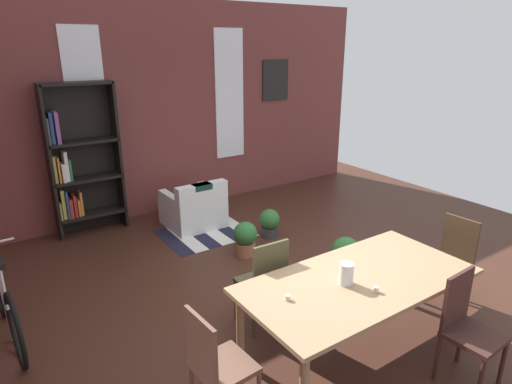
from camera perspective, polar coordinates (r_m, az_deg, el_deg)
name	(u,v)px	position (r m, az deg, el deg)	size (l,w,h in m)	color
ground_plane	(304,305)	(4.88, 6.38, -14.56)	(9.18, 9.18, 0.00)	#402319
back_wall_brick	(164,110)	(7.25, -11.99, 10.50)	(7.78, 0.12, 3.35)	brown
window_pane_0	(87,105)	(6.81, -21.25, 10.55)	(0.55, 0.02, 2.18)	white
window_pane_1	(229,95)	(7.69, -3.50, 12.59)	(0.55, 0.02, 2.18)	white
dining_table	(358,285)	(4.00, 13.27, -11.82)	(2.13, 1.05, 0.74)	#9A7956
vase_on_table	(346,274)	(3.82, 11.77, -10.46)	(0.12, 0.12, 0.19)	silver
tealight_candle_0	(376,289)	(3.80, 15.52, -12.21)	(0.04, 0.04, 0.05)	silver
tealight_candle_1	(288,297)	(3.58, 4.18, -13.63)	(0.04, 0.04, 0.04)	silver
dining_chair_head_left	(216,364)	(3.35, -5.32, -21.55)	(0.43, 0.43, 0.95)	brown
dining_chair_head_right	(452,258)	(5.13, 24.28, -7.94)	(0.43, 0.43, 0.95)	#402D1C
dining_chair_far_left	(264,280)	(4.29, 1.10, -11.50)	(0.42, 0.42, 0.95)	#444028
dining_chair_near_right	(467,325)	(4.07, 25.91, -15.47)	(0.42, 0.42, 0.95)	#3D201B
bookshelf_tall	(79,162)	(6.72, -22.22, 3.65)	(0.98, 0.32, 2.19)	black
armchair_white	(194,209)	(6.74, -8.11, -2.19)	(0.82, 0.82, 0.75)	white
bicycle_second	(5,304)	(4.86, -30.05, -12.63)	(0.44, 1.65, 0.89)	black
potted_plant_by_shelf	(345,256)	(5.42, 11.64, -8.19)	(0.35, 0.35, 0.48)	#333338
potted_plant_corner	(269,222)	(6.33, 1.76, -3.95)	(0.30, 0.30, 0.42)	#333338
potted_plant_window	(245,238)	(5.79, -1.41, -6.03)	(0.32, 0.32, 0.46)	#9E6042
striped_rug	(206,233)	(6.55, -6.64, -5.38)	(1.25, 1.02, 0.01)	#1E1E33
framed_picture	(275,80)	(8.20, 2.56, 14.45)	(0.56, 0.03, 0.72)	black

